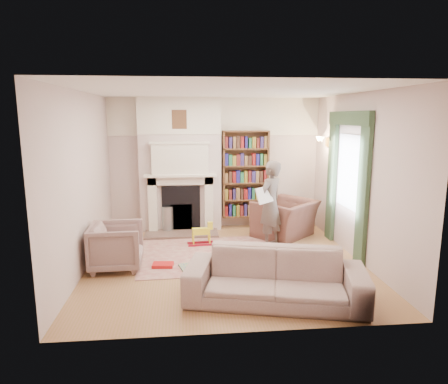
{
  "coord_description": "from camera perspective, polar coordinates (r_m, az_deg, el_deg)",
  "views": [
    {
      "loc": [
        -0.64,
        -6.36,
        2.41
      ],
      "look_at": [
        0.0,
        0.25,
        1.15
      ],
      "focal_mm": 32.0,
      "sensor_mm": 36.0,
      "label": 1
    }
  ],
  "objects": [
    {
      "name": "game_box_lid",
      "position": [
        6.66,
        -8.72,
        -10.27
      ],
      "size": [
        0.35,
        0.25,
        0.06
      ],
      "primitive_type": "cube",
      "rotation": [
        0.0,
        0.0,
        -0.08
      ],
      "color": "red",
      "rests_on": "rug"
    },
    {
      "name": "fireplace",
      "position": [
        8.47,
        -6.26,
        3.75
      ],
      "size": [
        1.7,
        0.58,
        2.8
      ],
      "color": "beige",
      "rests_on": "floor"
    },
    {
      "name": "pelmet",
      "position": [
        7.33,
        17.46,
        10.03
      ],
      "size": [
        0.09,
        1.7,
        0.24
      ],
      "primitive_type": "cube",
      "color": "#2E452C",
      "rests_on": "wall_right"
    },
    {
      "name": "comic_annuals",
      "position": [
        6.42,
        2.65,
        -11.12
      ],
      "size": [
        0.67,
        0.66,
        0.02
      ],
      "color": "red",
      "rests_on": "rug"
    },
    {
      "name": "wall_right",
      "position": [
        7.06,
        18.72,
        1.95
      ],
      "size": [
        0.0,
        4.5,
        4.5
      ],
      "primitive_type": "plane",
      "rotation": [
        1.57,
        0.0,
        -1.57
      ],
      "color": "beige",
      "rests_on": "floor"
    },
    {
      "name": "wall_left",
      "position": [
        6.63,
        -19.51,
        1.37
      ],
      "size": [
        0.0,
        4.5,
        4.5
      ],
      "primitive_type": "plane",
      "rotation": [
        1.57,
        0.0,
        1.57
      ],
      "color": "beige",
      "rests_on": "floor"
    },
    {
      "name": "ceiling",
      "position": [
        6.4,
        0.22,
        14.24
      ],
      "size": [
        4.5,
        4.5,
        0.0
      ],
      "primitive_type": "plane",
      "rotation": [
        3.14,
        0.0,
        0.0
      ],
      "color": "white",
      "rests_on": "wall_back"
    },
    {
      "name": "sofa",
      "position": [
        5.39,
        7.31,
        -11.96
      ],
      "size": [
        2.48,
        1.43,
        0.68
      ],
      "primitive_type": "imported",
      "rotation": [
        0.0,
        0.0,
        -0.24
      ],
      "color": "#B1A592",
      "rests_on": "floor"
    },
    {
      "name": "floor",
      "position": [
        6.83,
        0.21,
        -9.92
      ],
      "size": [
        4.5,
        4.5,
        0.0
      ],
      "primitive_type": "plane",
      "color": "olive",
      "rests_on": "ground"
    },
    {
      "name": "rocking_horse",
      "position": [
        7.59,
        -3.29,
        -5.99
      ],
      "size": [
        0.53,
        0.25,
        0.45
      ],
      "primitive_type": null,
      "rotation": [
        0.0,
        0.0,
        0.09
      ],
      "color": "yellow",
      "rests_on": "rug"
    },
    {
      "name": "wall_back",
      "position": [
        8.69,
        -1.28,
        4.08
      ],
      "size": [
        4.5,
        0.0,
        4.5
      ],
      "primitive_type": "plane",
      "rotation": [
        1.57,
        0.0,
        0.0
      ],
      "color": "beige",
      "rests_on": "floor"
    },
    {
      "name": "rug",
      "position": [
        7.15,
        -1.66,
        -8.91
      ],
      "size": [
        2.64,
        2.08,
        0.01
      ],
      "primitive_type": "cube",
      "rotation": [
        0.0,
        0.0,
        0.05
      ],
      "color": "#C3AE94",
      "rests_on": "floor"
    },
    {
      "name": "bookcase",
      "position": [
        8.66,
        3.08,
        2.54
      ],
      "size": [
        1.0,
        0.24,
        1.85
      ],
      "primitive_type": "cube",
      "color": "brown",
      "rests_on": "floor"
    },
    {
      "name": "curtain_right",
      "position": [
        8.07,
        15.14,
        1.76
      ],
      "size": [
        0.07,
        0.32,
        2.4
      ],
      "primitive_type": "cube",
      "color": "#2E452C",
      "rests_on": "floor"
    },
    {
      "name": "curtain_left",
      "position": [
        6.8,
        19.26,
        -0.11
      ],
      "size": [
        0.07,
        0.32,
        2.4
      ],
      "primitive_type": "cube",
      "color": "#2E452C",
      "rests_on": "floor"
    },
    {
      "name": "board_game",
      "position": [
        6.56,
        -4.8,
        -10.6
      ],
      "size": [
        0.4,
        0.4,
        0.03
      ],
      "primitive_type": "cube",
      "rotation": [
        0.0,
        0.0,
        0.26
      ],
      "color": "gold",
      "rests_on": "rug"
    },
    {
      "name": "armchair_reading",
      "position": [
        8.2,
        8.73,
        -3.78
      ],
      "size": [
        1.52,
        1.51,
        0.74
      ],
      "primitive_type": "imported",
      "rotation": [
        0.0,
        0.0,
        3.88
      ],
      "color": "brown",
      "rests_on": "floor"
    },
    {
      "name": "window",
      "position": [
        7.41,
        17.38,
        2.81
      ],
      "size": [
        0.02,
        0.9,
        1.3
      ],
      "primitive_type": "cube",
      "color": "silver",
      "rests_on": "wall_right"
    },
    {
      "name": "paraffin_heater",
      "position": [
        8.51,
        -8.04,
        -3.88
      ],
      "size": [
        0.26,
        0.26,
        0.55
      ],
      "primitive_type": "cylinder",
      "rotation": [
        0.0,
        0.0,
        -0.08
      ],
      "color": "#979B9E",
      "rests_on": "floor"
    },
    {
      "name": "newspaper",
      "position": [
        7.16,
        5.78,
        -0.44
      ],
      "size": [
        0.39,
        0.38,
        0.29
      ],
      "primitive_type": "cube",
      "rotation": [
        -0.35,
        0.0,
        0.76
      ],
      "color": "silver",
      "rests_on": "man_reading"
    },
    {
      "name": "armchair_left",
      "position": [
        6.66,
        -15.09,
        -7.48
      ],
      "size": [
        0.84,
        0.82,
        0.74
      ],
      "primitive_type": "imported",
      "rotation": [
        0.0,
        0.0,
        1.6
      ],
      "color": "gray",
      "rests_on": "floor"
    },
    {
      "name": "wall_sconce",
      "position": [
        8.32,
        13.3,
        6.95
      ],
      "size": [
        0.2,
        0.24,
        0.24
      ],
      "primitive_type": null,
      "color": "gold",
      "rests_on": "wall_right"
    },
    {
      "name": "wall_front",
      "position": [
        4.28,
        3.26,
        -2.95
      ],
      "size": [
        4.5,
        0.0,
        4.5
      ],
      "primitive_type": "plane",
      "rotation": [
        -1.57,
        0.0,
        0.0
      ],
      "color": "beige",
      "rests_on": "floor"
    },
    {
      "name": "coffee_table",
      "position": [
        6.02,
        10.17,
        -10.71
      ],
      "size": [
        0.78,
        0.59,
        0.45
      ],
      "primitive_type": null,
      "rotation": [
        0.0,
        0.0,
        -0.22
      ],
      "color": "black",
      "rests_on": "floor"
    },
    {
      "name": "man_reading",
      "position": [
        7.42,
        6.59,
        -1.75
      ],
      "size": [
        0.7,
        0.69,
        1.63
      ],
      "primitive_type": "imported",
      "rotation": [
        0.0,
        0.0,
        3.91
      ],
      "color": "#584D47",
      "rests_on": "floor"
    }
  ]
}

